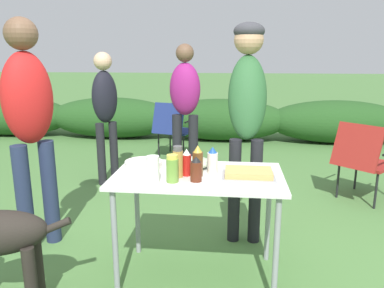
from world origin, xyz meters
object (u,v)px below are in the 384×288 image
at_px(bbq_sauce_bottle, 196,169).
at_px(standing_person_in_red_jacket, 247,99).
at_px(ketchup_bottle, 187,163).
at_px(relish_jar, 172,169).
at_px(standing_person_in_navy_coat, 105,105).
at_px(camp_chair_green_behind_table, 363,158).
at_px(beer_bottle, 198,162).
at_px(paper_cup_stack, 153,169).
at_px(standing_person_with_beanie, 29,114).
at_px(folding_table, 198,185).
at_px(mayo_bottle, 213,161).
at_px(food_tray, 248,174).
at_px(spice_jar, 178,162).
at_px(mixing_bowl, 194,162).
at_px(camp_chair_near_hedge, 173,127).
at_px(standing_person_in_olive_jacket, 185,99).
at_px(plate_stack, 144,164).

bearing_deg(bbq_sauce_bottle, standing_person_in_red_jacket, 68.43).
relative_size(ketchup_bottle, relish_jar, 1.03).
bearing_deg(standing_person_in_navy_coat, bbq_sauce_bottle, -103.72).
relative_size(standing_person_in_navy_coat, camp_chair_green_behind_table, 1.84).
relative_size(bbq_sauce_bottle, beer_bottle, 0.78).
distance_m(paper_cup_stack, standing_person_with_beanie, 1.17).
bearing_deg(folding_table, mayo_bottle, 17.63).
relative_size(food_tray, camp_chair_green_behind_table, 0.40).
height_order(food_tray, spice_jar, spice_jar).
xyz_separation_m(mixing_bowl, beer_bottle, (0.05, -0.19, 0.06)).
xyz_separation_m(ketchup_bottle, camp_chair_green_behind_table, (1.63, 1.59, -0.36)).
bearing_deg(camp_chair_near_hedge, folding_table, -62.29).
xyz_separation_m(food_tray, beer_bottle, (-0.32, 0.01, 0.07)).
height_order(mixing_bowl, beer_bottle, beer_bottle).
bearing_deg(camp_chair_green_behind_table, mayo_bottle, -90.81).
bearing_deg(folding_table, standing_person_in_olive_jacket, 99.63).
height_order(mixing_bowl, camp_chair_near_hedge, camp_chair_near_hedge).
distance_m(bbq_sauce_bottle, beer_bottle, 0.11).
distance_m(folding_table, bbq_sauce_bottle, 0.21).
height_order(relish_jar, camp_chair_green_behind_table, relish_jar).
height_order(mayo_bottle, camp_chair_green_behind_table, mayo_bottle).
bearing_deg(mixing_bowl, standing_person_in_navy_coat, 125.93).
bearing_deg(beer_bottle, relish_jar, -137.93).
distance_m(mixing_bowl, camp_chair_green_behind_table, 2.15).
height_order(food_tray, paper_cup_stack, paper_cup_stack).
bearing_deg(standing_person_in_olive_jacket, plate_stack, -84.93).
height_order(bbq_sauce_bottle, mayo_bottle, mayo_bottle).
relative_size(mayo_bottle, standing_person_in_olive_jacket, 0.11).
bearing_deg(ketchup_bottle, paper_cup_stack, -141.18).
bearing_deg(paper_cup_stack, camp_chair_green_behind_table, 43.81).
bearing_deg(food_tray, mixing_bowl, 150.90).
bearing_deg(mixing_bowl, folding_table, -74.34).
bearing_deg(standing_person_with_beanie, spice_jar, -69.67).
relative_size(bbq_sauce_bottle, standing_person_in_olive_jacket, 0.10).
height_order(beer_bottle, standing_person_in_red_jacket, standing_person_in_red_jacket).
distance_m(relish_jar, standing_person_in_olive_jacket, 2.36).
bearing_deg(mayo_bottle, plate_stack, 170.63).
bearing_deg(relish_jar, bbq_sauce_bottle, 11.27).
distance_m(paper_cup_stack, relish_jar, 0.12).
relative_size(food_tray, beer_bottle, 1.65).
relative_size(standing_person_with_beanie, standing_person_in_navy_coat, 1.15).
distance_m(relish_jar, bbq_sauce_bottle, 0.14).
bearing_deg(plate_stack, ketchup_bottle, -23.84).
bearing_deg(paper_cup_stack, bbq_sauce_bottle, 9.59).
relative_size(mixing_bowl, ketchup_bottle, 1.34).
bearing_deg(standing_person_in_navy_coat, plate_stack, -109.54).
xyz_separation_m(paper_cup_stack, relish_jar, (0.12, 0.02, 0.00)).
distance_m(food_tray, spice_jar, 0.45).
height_order(beer_bottle, standing_person_with_beanie, standing_person_with_beanie).
xyz_separation_m(beer_bottle, standing_person_with_beanie, (-1.30, 0.33, 0.23)).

